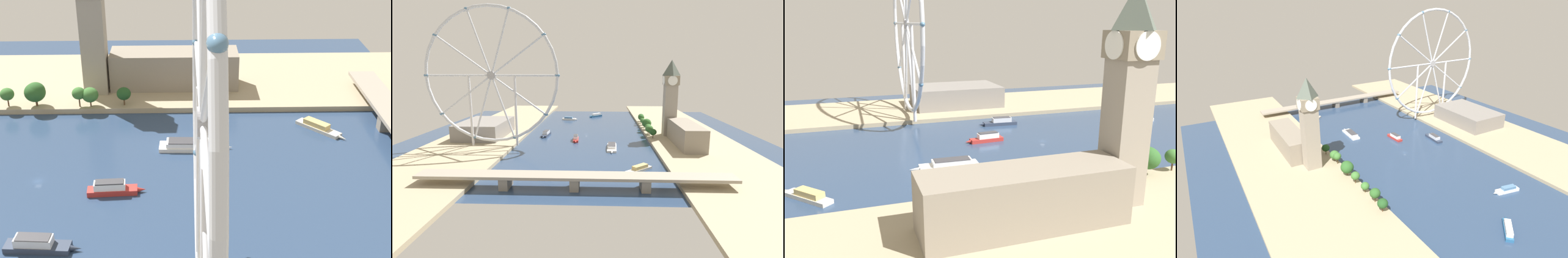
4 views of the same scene
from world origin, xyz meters
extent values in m
plane|color=navy|center=(0.00, 0.00, 0.00)|extent=(399.76, 399.76, 0.00)
cube|color=tan|center=(-114.88, 0.00, 1.50)|extent=(90.00, 520.00, 3.00)
cube|color=tan|center=(114.88, 0.00, 1.50)|extent=(90.00, 520.00, 3.00)
cube|color=gray|center=(-95.77, 14.51, 31.72)|extent=(13.71, 13.71, 57.44)
cube|color=gray|center=(-95.77, 14.51, 65.60)|extent=(15.91, 15.91, 10.33)
pyramid|color=#4C564C|center=(-95.77, 14.51, 79.45)|extent=(14.40, 14.40, 17.37)
cylinder|color=white|center=(-95.77, 22.74, 65.60)|extent=(10.42, 0.50, 10.42)
cylinder|color=white|center=(-95.77, 6.28, 65.60)|extent=(10.42, 0.50, 10.42)
cylinder|color=white|center=(-87.54, 14.51, 65.60)|extent=(0.50, 10.42, 10.42)
cylinder|color=white|center=(-104.00, 14.51, 65.60)|extent=(0.50, 10.42, 10.42)
cube|color=gray|center=(-102.83, 60.13, 13.80)|extent=(22.00, 75.25, 21.60)
cylinder|color=#513823|center=(-75.65, -78.10, 4.96)|extent=(0.80, 0.80, 3.92)
ellipsoid|color=#1E471E|center=(-75.65, -78.10, 10.21)|extent=(8.22, 8.22, 7.40)
cylinder|color=#513823|center=(-74.16, -64.49, 5.23)|extent=(0.80, 0.80, 4.46)
ellipsoid|color=#285623|center=(-74.16, -64.49, 10.92)|extent=(8.65, 8.65, 7.78)
cylinder|color=#513823|center=(-74.29, -48.76, 4.55)|extent=(0.80, 0.80, 3.10)
ellipsoid|color=#386B2D|center=(-74.29, -48.76, 8.93)|extent=(7.09, 7.09, 6.38)
cylinder|color=#513823|center=(-74.65, -32.26, 5.07)|extent=(0.80, 0.80, 4.14)
ellipsoid|color=#386B2D|center=(-74.65, -32.26, 10.25)|extent=(7.78, 7.78, 7.00)
cylinder|color=#513823|center=(-74.93, -16.39, 5.35)|extent=(0.80, 0.80, 4.70)
ellipsoid|color=#285623|center=(-74.93, -16.39, 11.98)|extent=(10.69, 10.69, 9.62)
cylinder|color=#513823|center=(-74.85, -16.84, 4.69)|extent=(0.80, 0.80, 3.38)
ellipsoid|color=#285623|center=(-74.85, -16.84, 11.11)|extent=(11.83, 11.83, 10.64)
cylinder|color=#513823|center=(-73.56, 13.65, 4.58)|extent=(0.80, 0.80, 3.17)
ellipsoid|color=#386B2D|center=(-73.56, 13.65, 9.85)|extent=(9.22, 9.22, 8.30)
cylinder|color=#513823|center=(-73.33, 7.54, 5.45)|extent=(0.80, 0.80, 4.89)
ellipsoid|color=#386B2D|center=(-73.33, 7.54, 10.94)|extent=(7.61, 7.61, 6.85)
cylinder|color=#513823|center=(-74.88, 32.16, 4.83)|extent=(0.80, 0.80, 3.66)
ellipsoid|color=#1E471E|center=(-74.88, 32.16, 9.83)|extent=(7.92, 7.92, 7.13)
torus|color=silver|center=(88.73, 70.14, 72.19)|extent=(131.20, 2.93, 131.20)
cylinder|color=#99999E|center=(88.73, 70.14, 72.19)|extent=(7.70, 3.00, 7.70)
cylinder|color=silver|center=(120.80, 70.14, 72.19)|extent=(64.14, 1.76, 1.76)
cylinder|color=silver|center=(114.67, 70.14, 91.04)|extent=(52.92, 1.76, 39.12)
cylinder|color=silver|center=(98.64, 70.14, 102.69)|extent=(21.49, 1.76, 61.54)
cylinder|color=silver|center=(78.82, 70.14, 102.69)|extent=(21.49, 1.76, 61.54)
cylinder|color=silver|center=(62.78, 70.14, 91.04)|extent=(52.92, 1.76, 39.12)
cylinder|color=silver|center=(56.66, 70.14, 72.19)|extent=(64.14, 1.76, 1.76)
cylinder|color=silver|center=(62.78, 70.14, 53.35)|extent=(52.92, 1.76, 39.12)
cylinder|color=silver|center=(78.82, 70.14, 41.70)|extent=(21.49, 1.76, 61.54)
cylinder|color=silver|center=(98.64, 70.14, 41.70)|extent=(21.49, 1.76, 61.54)
cylinder|color=silver|center=(114.67, 70.14, 53.35)|extent=(52.92, 1.76, 39.12)
ellipsoid|color=teal|center=(152.86, 70.14, 72.19)|extent=(4.80, 3.20, 3.20)
ellipsoid|color=teal|center=(140.61, 70.14, 109.89)|extent=(4.80, 3.20, 3.20)
ellipsoid|color=teal|center=(108.55, 70.14, 133.19)|extent=(4.80, 3.20, 3.20)
ellipsoid|color=teal|center=(68.91, 70.14, 133.19)|extent=(4.80, 3.20, 3.20)
ellipsoid|color=teal|center=(36.84, 70.14, 109.89)|extent=(4.80, 3.20, 3.20)
ellipsoid|color=teal|center=(24.59, 70.14, 72.19)|extent=(4.80, 3.20, 3.20)
ellipsoid|color=teal|center=(36.84, 70.14, 34.50)|extent=(4.80, 3.20, 3.20)
ellipsoid|color=teal|center=(68.91, 70.14, 11.20)|extent=(4.80, 3.20, 3.20)
ellipsoid|color=teal|center=(108.55, 70.14, 11.20)|extent=(4.80, 3.20, 3.20)
ellipsoid|color=teal|center=(140.61, 70.14, 34.50)|extent=(4.80, 3.20, 3.20)
cylinder|color=silver|center=(111.18, 70.14, 37.60)|extent=(2.40, 2.40, 69.19)
cylinder|color=silver|center=(66.28, 70.14, 37.60)|extent=(2.40, 2.40, 69.19)
cube|color=gray|center=(114.87, 26.22, 11.55)|extent=(48.08, 72.60, 17.10)
cube|color=gray|center=(0.00, 173.87, 8.86)|extent=(211.76, 15.25, 2.00)
cube|color=gray|center=(-46.59, 173.87, 3.93)|extent=(6.00, 13.72, 7.86)
cube|color=gray|center=(0.00, 173.87, 3.93)|extent=(6.00, 13.72, 7.86)
cube|color=gray|center=(46.59, 173.87, 3.93)|extent=(6.00, 13.72, 7.86)
cube|color=#B22D28|center=(10.35, 34.42, 1.19)|extent=(6.90, 21.61, 2.38)
cone|color=#B22D28|center=(9.64, 46.79, 1.19)|extent=(2.60, 3.97, 2.38)
cube|color=white|center=(10.41, 33.36, 3.91)|extent=(5.54, 13.65, 3.05)
cube|color=#38383D|center=(10.41, 33.36, 5.70)|extent=(5.23, 12.30, 0.54)
cube|color=beige|center=(-47.25, 135.78, 0.92)|extent=(22.67, 21.30, 1.84)
cone|color=beige|center=(-36.31, 145.70, 0.92)|extent=(4.62, 4.43, 1.84)
cube|color=#DBB766|center=(-48.19, 134.93, 3.18)|extent=(13.59, 12.95, 2.68)
cube|color=#2D384C|center=(47.74, 10.80, 1.18)|extent=(8.44, 24.90, 2.35)
cone|color=#2D384C|center=(48.80, 24.98, 1.18)|extent=(2.68, 4.57, 2.35)
cube|color=silver|center=(47.65, 9.58, 3.95)|extent=(6.59, 14.33, 3.18)
cube|color=#38383D|center=(47.65, 9.58, 5.69)|extent=(6.22, 12.92, 0.31)
cube|color=white|center=(-28.40, 68.65, 0.98)|extent=(10.11, 31.10, 1.96)
cone|color=white|center=(-27.75, 86.53, 0.98)|extent=(2.16, 5.61, 1.96)
cube|color=white|center=(-28.46, 67.11, 3.11)|extent=(8.30, 20.91, 2.29)
cube|color=#38383D|center=(-28.46, 67.11, 4.43)|extent=(7.87, 18.84, 0.34)
cube|color=#235684|center=(-9.61, -138.03, 1.15)|extent=(20.39, 20.61, 2.31)
cone|color=#235684|center=(0.01, -128.24, 1.15)|extent=(4.63, 4.65, 2.31)
cube|color=white|center=(-10.44, -138.87, 3.82)|extent=(15.07, 15.22, 3.03)
cube|color=white|center=(31.42, -103.77, 1.27)|extent=(21.50, 8.99, 2.53)
cone|color=white|center=(19.47, -101.64, 1.27)|extent=(4.14, 3.15, 2.53)
cube|color=teal|center=(32.44, -103.95, 3.68)|extent=(12.91, 6.63, 2.29)
camera|label=1|loc=(217.11, 65.27, 135.22)|focal=52.33mm
camera|label=2|loc=(-16.62, 369.30, 79.30)|focal=28.52mm
camera|label=3|loc=(-223.25, 116.65, 74.03)|focal=37.39mm
camera|label=4|loc=(-186.23, -253.55, 155.15)|focal=30.63mm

